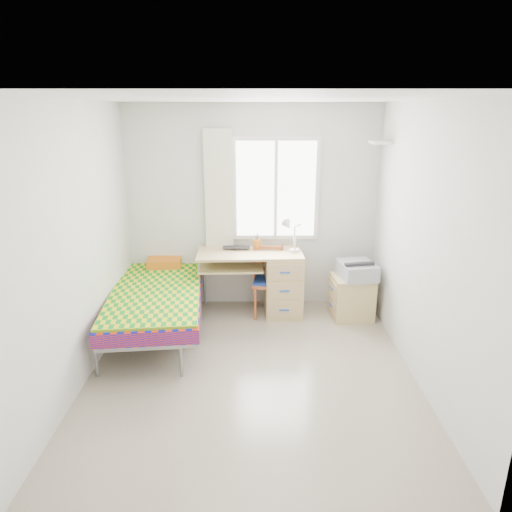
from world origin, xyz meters
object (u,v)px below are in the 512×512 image
at_px(desk, 277,280).
at_px(printer, 357,270).
at_px(chair, 269,276).
at_px(bed, 158,292).
at_px(cabinet, 351,297).

bearing_deg(desk, printer, -11.77).
relative_size(chair, printer, 1.69).
distance_m(desk, chair, 0.12).
height_order(bed, desk, bed).
distance_m(desk, printer, 1.00).
relative_size(bed, chair, 2.54).
xyz_separation_m(chair, cabinet, (1.03, -0.13, -0.23)).
bearing_deg(printer, bed, 177.06).
height_order(bed, chair, bed).
distance_m(desk, cabinet, 0.95).
relative_size(desk, cabinet, 2.47).
height_order(bed, cabinet, bed).
bearing_deg(cabinet, chair, 168.40).
bearing_deg(desk, bed, -164.89).
relative_size(desk, printer, 2.51).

